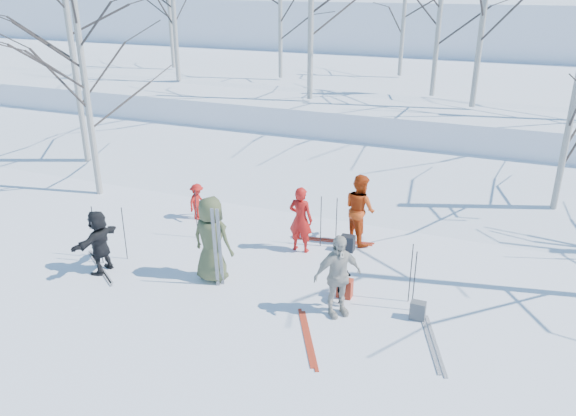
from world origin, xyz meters
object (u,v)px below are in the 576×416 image
at_px(skier_grey_west, 99,242).
at_px(backpack_red, 345,288).
at_px(dog, 344,288).
at_px(skier_olive_center, 212,239).
at_px(skier_red_seated, 197,202).
at_px(backpack_grey, 418,311).
at_px(skier_redor_behind, 360,209).
at_px(backpack_dark, 348,243).
at_px(skier_cream_east, 337,276).
at_px(skier_red_north, 301,219).

relative_size(skier_grey_west, backpack_red, 3.59).
bearing_deg(dog, backpack_red, -101.45).
height_order(skier_olive_center, skier_red_seated, skier_olive_center).
relative_size(skier_grey_west, backpack_grey, 3.97).
height_order(skier_red_seated, backpack_red, skier_red_seated).
distance_m(skier_olive_center, skier_redor_behind, 3.99).
height_order(dog, backpack_grey, dog).
distance_m(dog, backpack_dark, 2.31).
distance_m(skier_redor_behind, skier_cream_east, 3.46).
relative_size(skier_olive_center, dog, 3.02).
height_order(skier_grey_west, backpack_red, skier_grey_west).
xyz_separation_m(skier_red_north, skier_red_seated, (-3.38, 0.77, -0.32)).
distance_m(skier_red_seated, skier_cream_east, 5.99).
height_order(skier_red_north, backpack_dark, skier_red_north).
xyz_separation_m(skier_redor_behind, skier_grey_west, (-5.07, -3.74, -0.15)).
relative_size(skier_red_seated, skier_cream_east, 0.60).
bearing_deg(dog, skier_cream_east, 72.74).
relative_size(skier_red_north, skier_red_seated, 1.62).
xyz_separation_m(skier_red_north, backpack_red, (1.66, -1.70, -0.63)).
relative_size(skier_redor_behind, skier_red_seated, 1.75).
height_order(skier_redor_behind, backpack_red, skier_redor_behind).
height_order(skier_cream_east, backpack_grey, skier_cream_east).
distance_m(backpack_red, backpack_dark, 2.20).
relative_size(skier_red_north, backpack_red, 4.00).
distance_m(skier_olive_center, skier_grey_west, 2.65).
height_order(skier_cream_east, backpack_dark, skier_cream_east).
relative_size(skier_olive_center, skier_cream_east, 1.13).
distance_m(skier_redor_behind, dog, 2.94).
xyz_separation_m(skier_redor_behind, backpack_red, (0.45, -2.73, -0.70)).
height_order(dog, backpack_red, dog).
relative_size(skier_cream_east, skier_grey_west, 1.15).
relative_size(backpack_red, backpack_dark, 1.05).
relative_size(skier_grey_west, backpack_dark, 3.77).
distance_m(dog, backpack_red, 0.12).
bearing_deg(backpack_dark, backpack_grey, -48.00).
height_order(skier_red_seated, backpack_grey, skier_red_seated).
height_order(skier_red_seated, dog, skier_red_seated).
xyz_separation_m(skier_redor_behind, dog, (0.47, -2.83, -0.63)).
bearing_deg(backpack_dark, skier_redor_behind, 79.34).
bearing_deg(skier_redor_behind, backpack_grey, 164.88).
distance_m(skier_olive_center, backpack_dark, 3.55).
relative_size(skier_redor_behind, dog, 2.79).
bearing_deg(skier_red_north, skier_cream_east, 128.28).
distance_m(skier_red_seated, backpack_red, 5.62).
bearing_deg(backpack_grey, dog, 174.18).
xyz_separation_m(skier_cream_east, dog, (-0.02, 0.59, -0.60)).
bearing_deg(skier_red_north, backpack_grey, 151.91).
distance_m(skier_red_north, skier_cream_east, 2.93).
bearing_deg(skier_red_north, skier_olive_center, 60.87).
bearing_deg(skier_olive_center, skier_cream_east, 178.59).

